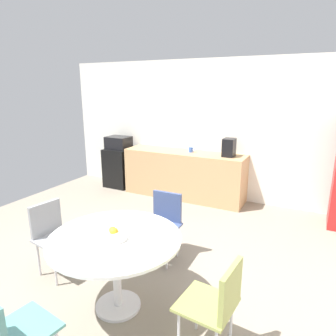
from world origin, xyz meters
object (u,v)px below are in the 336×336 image
Objects in this scene: chair_teal at (6,329)px; coffee_maker at (229,148)px; mini_fridge at (120,167)px; chair_gray at (51,230)px; microwave at (119,143)px; chair_navy at (164,218)px; fruit_bowl at (114,235)px; mug_white at (191,150)px; round_table at (115,248)px; chair_olive at (218,299)px.

chair_teal is 2.59× the size of coffee_maker.
chair_gray is at bearing -67.97° from mini_fridge.
microwave is 3.22m from chair_gray.
chair_navy is (2.19, -2.09, -0.43)m from microwave.
mug_white reaches higher than fruit_bowl.
microwave is 2.13× the size of fruit_bowl.
round_table is 0.17m from fruit_bowl.
mug_white reaches higher than chair_gray.
mug_white is at bearing 178.02° from coffee_maker.
chair_navy is 2.06m from chair_teal.
chair_gray is (-0.99, -0.87, 0.00)m from chair_navy.
coffee_maker is (2.38, 0.00, 0.65)m from mini_fridge.
fruit_bowl is 3.24m from mug_white.
coffee_maker reaches higher than microwave.
fruit_bowl is (1.04, -0.20, 0.28)m from chair_gray.
mini_fridge is at bearing 0.00° from microwave.
chair_navy is 2.22m from mug_white.
mini_fridge is 1.73m from mug_white.
microwave is 0.58× the size of chair_gray.
coffee_maker is at bearing 86.95° from round_table.
chair_olive is 1.00× the size of chair_navy.
chair_teal is (2.07, -4.15, -0.43)m from microwave.
chair_gray is 3.05m from mug_white.
coffee_maker is at bearing 0.00° from mini_fridge.
chair_gray is at bearing 170.93° from round_table.
chair_olive is (3.25, -3.22, 0.11)m from mini_fridge.
chair_gray is 1.00× the size of chair_teal.
fruit_bowl is at bearing -10.65° from chair_gray.
microwave is 3.87m from fruit_bowl.
chair_gray reaches higher than mini_fridge.
mini_fridge is at bearing 136.29° from chair_navy.
chair_gray is at bearing 126.41° from chair_teal.
round_table is 1.48× the size of chair_teal.
chair_olive is 1.55m from chair_navy.
round_table is at bearing -9.07° from chair_gray.
chair_navy is at bearing 41.32° from chair_gray.
mini_fridge is 0.99× the size of chair_teal.
chair_gray is at bearing 172.86° from chair_olive.
chair_gray is at bearing -67.97° from microwave.
fruit_bowl reaches higher than round_table.
coffee_maker is at bearing 68.16° from chair_gray.
microwave is (0.00, 0.00, 0.54)m from mini_fridge.
microwave is at bearing 136.29° from chair_navy.
fruit_bowl is at bearing -87.21° from chair_navy.
fruit_bowl is at bearing -54.65° from mini_fridge.
round_table is 1.04m from chair_gray.
chair_teal is (-0.12, -2.06, 0.00)m from chair_navy.
mini_fridge is 0.99× the size of chair_gray.
coffee_maker reaches higher than mug_white.
chair_navy is 3.68× the size of fruit_bowl.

